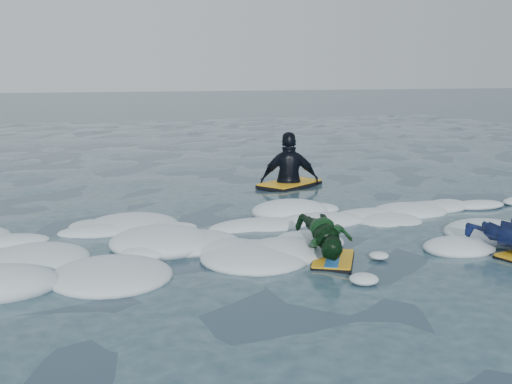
# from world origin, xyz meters

# --- Properties ---
(ground) EXTENTS (120.00, 120.00, 0.00)m
(ground) POSITION_xyz_m (0.00, 0.00, 0.00)
(ground) COLOR #19353E
(ground) RESTS_ON ground
(foam_band) EXTENTS (12.00, 3.10, 0.30)m
(foam_band) POSITION_xyz_m (0.00, 1.03, 0.00)
(foam_band) COLOR white
(foam_band) RESTS_ON ground
(prone_child_unit) EXTENTS (0.86, 1.32, 0.47)m
(prone_child_unit) POSITION_xyz_m (0.50, -0.20, 0.24)
(prone_child_unit) COLOR black
(prone_child_unit) RESTS_ON ground
(waiting_rider_unit) EXTENTS (1.43, 1.27, 1.88)m
(waiting_rider_unit) POSITION_xyz_m (1.70, 4.31, 0.09)
(waiting_rider_unit) COLOR black
(waiting_rider_unit) RESTS_ON ground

